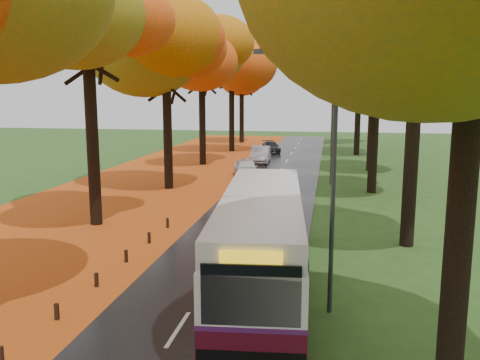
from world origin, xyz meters
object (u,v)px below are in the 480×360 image
(car_dark, at_px, (271,147))
(streetlamp_mid, at_px, (329,119))
(car_silver, at_px, (261,154))
(streetlamp_near, at_px, (325,159))
(streetlamp_far, at_px, (330,109))
(car_white, at_px, (246,168))
(bus, at_px, (262,236))

(car_dark, bearing_deg, streetlamp_mid, -87.93)
(streetlamp_mid, distance_m, car_silver, 12.75)
(streetlamp_near, height_order, streetlamp_mid, same)
(streetlamp_far, xyz_separation_m, car_white, (-6.30, -20.08, -3.95))
(car_silver, height_order, car_dark, car_silver)
(streetlamp_mid, bearing_deg, streetlamp_near, -90.00)
(bus, relative_size, car_white, 2.83)
(car_white, xyz_separation_m, car_silver, (0.00, 8.46, 0.04))
(bus, height_order, car_dark, bus)
(streetlamp_far, relative_size, car_white, 1.88)
(bus, relative_size, car_silver, 2.58)
(streetlamp_near, distance_m, car_silver, 33.22)
(streetlamp_near, distance_m, streetlamp_far, 44.00)
(streetlamp_mid, height_order, car_white, streetlamp_mid)
(streetlamp_near, xyz_separation_m, streetlamp_mid, (0.00, 22.00, 0.00))
(streetlamp_near, height_order, streetlamp_far, same)
(car_white, distance_m, car_dark, 16.82)
(bus, bearing_deg, car_dark, 91.00)
(streetlamp_near, xyz_separation_m, car_dark, (-6.30, 40.74, -4.07))
(streetlamp_near, height_order, car_silver, streetlamp_near)
(car_white, bearing_deg, streetlamp_far, 56.93)
(streetlamp_mid, relative_size, streetlamp_far, 1.00)
(car_dark, bearing_deg, streetlamp_near, -97.71)
(streetlamp_far, bearing_deg, car_white, -107.41)
(car_silver, bearing_deg, bus, -84.28)
(car_white, bearing_deg, car_silver, 74.34)
(car_dark, bearing_deg, car_silver, -106.50)
(streetlamp_mid, height_order, car_silver, streetlamp_mid)
(streetlamp_near, height_order, car_white, streetlamp_near)
(streetlamp_far, height_order, car_white, streetlamp_far)
(streetlamp_far, relative_size, bus, 0.66)
(car_white, relative_size, car_silver, 0.91)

